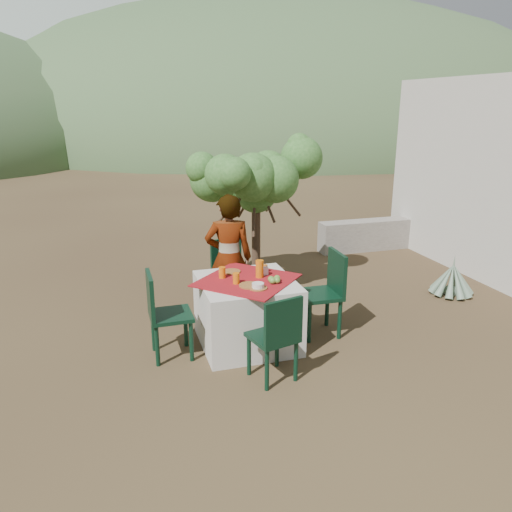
{
  "coord_description": "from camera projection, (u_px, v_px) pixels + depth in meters",
  "views": [
    {
      "loc": [
        -1.31,
        -4.54,
        2.6
      ],
      "look_at": [
        0.29,
        0.79,
        0.89
      ],
      "focal_mm": 35.0,
      "sensor_mm": 36.0,
      "label": 1
    }
  ],
  "objects": [
    {
      "name": "agave",
      "position": [
        452.0,
        280.0,
        7.03
      ],
      "size": [
        0.61,
        0.61,
        0.65
      ],
      "rotation": [
        0.0,
        0.0,
        0.2
      ],
      "color": "slate",
      "rests_on": "ground"
    },
    {
      "name": "person",
      "position": [
        229.0,
        258.0,
        6.08
      ],
      "size": [
        0.64,
        0.48,
        1.58
      ],
      "primitive_type": "imported",
      "rotation": [
        0.0,
        0.0,
        2.96
      ],
      "color": "#8C6651",
      "rests_on": "ground"
    },
    {
      "name": "table",
      "position": [
        247.0,
        312.0,
        5.54
      ],
      "size": [
        1.3,
        1.3,
        0.76
      ],
      "color": "silver",
      "rests_on": "ground"
    },
    {
      "name": "chair_far",
      "position": [
        230.0,
        271.0,
        6.44
      ],
      "size": [
        0.52,
        0.52,
        0.94
      ],
      "rotation": [
        0.0,
        0.0,
        0.22
      ],
      "color": "black",
      "rests_on": "ground"
    },
    {
      "name": "plate_far",
      "position": [
        232.0,
        272.0,
        5.67
      ],
      "size": [
        0.2,
        0.2,
        0.01
      ],
      "primitive_type": "cylinder",
      "color": "brown",
      "rests_on": "table"
    },
    {
      "name": "chair_near",
      "position": [
        277.0,
        335.0,
        4.73
      ],
      "size": [
        0.5,
        0.5,
        0.89
      ],
      "rotation": [
        0.0,
        0.0,
        3.39
      ],
      "color": "black",
      "rests_on": "ground"
    },
    {
      "name": "plate_near",
      "position": [
        250.0,
        285.0,
        5.24
      ],
      "size": [
        0.23,
        0.23,
        0.01
      ],
      "primitive_type": "cylinder",
      "color": "brown",
      "rests_on": "table"
    },
    {
      "name": "jar_right",
      "position": [
        265.0,
        268.0,
        5.67
      ],
      "size": [
        0.05,
        0.05,
        0.08
      ],
      "primitive_type": "cylinder",
      "color": "#C26B22",
      "rests_on": "table"
    },
    {
      "name": "fruit_cluster",
      "position": [
        274.0,
        280.0,
        5.32
      ],
      "size": [
        0.14,
        0.13,
        0.07
      ],
      "color": "olive",
      "rests_on": "table"
    },
    {
      "name": "napkin_holder",
      "position": [
        265.0,
        271.0,
        5.56
      ],
      "size": [
        0.08,
        0.06,
        0.09
      ],
      "primitive_type": "cube",
      "rotation": [
        0.0,
        0.0,
        0.24
      ],
      "color": "silver",
      "rests_on": "table"
    },
    {
      "name": "jar_left",
      "position": [
        266.0,
        271.0,
        5.58
      ],
      "size": [
        0.05,
        0.05,
        0.08
      ],
      "primitive_type": "cylinder",
      "color": "#C26B22",
      "rests_on": "table"
    },
    {
      "name": "ground",
      "position": [
        251.0,
        360.0,
        5.27
      ],
      "size": [
        160.0,
        160.0,
        0.0
      ],
      "primitive_type": "plane",
      "color": "#372519",
      "rests_on": "ground"
    },
    {
      "name": "stone_wall",
      "position": [
        386.0,
        234.0,
        9.3
      ],
      "size": [
        2.6,
        0.35,
        0.55
      ],
      "primitive_type": "cube",
      "color": "gray",
      "rests_on": "ground"
    },
    {
      "name": "shrub_tree",
      "position": [
        259.0,
        185.0,
        6.9
      ],
      "size": [
        1.63,
        1.6,
        1.92
      ],
      "color": "#463323",
      "rests_on": "ground"
    },
    {
      "name": "bowl_plate",
      "position": [
        258.0,
        288.0,
        5.17
      ],
      "size": [
        0.2,
        0.2,
        0.01
      ],
      "primitive_type": "cylinder",
      "color": "brown",
      "rests_on": "table"
    },
    {
      "name": "hill_far_center",
      "position": [
        75.0,
        129.0,
        51.79
      ],
      "size": [
        60.0,
        60.0,
        24.0
      ],
      "primitive_type": "ellipsoid",
      "color": "slate",
      "rests_on": "ground"
    },
    {
      "name": "hill_far_right",
      "position": [
        378.0,
        128.0,
        55.09
      ],
      "size": [
        36.0,
        36.0,
        14.0
      ],
      "primitive_type": "ellipsoid",
      "color": "slate",
      "rests_on": "ground"
    },
    {
      "name": "juice_pitcher",
      "position": [
        260.0,
        269.0,
        5.48
      ],
      "size": [
        0.09,
        0.09,
        0.19
      ],
      "primitive_type": "cylinder",
      "color": "orange",
      "rests_on": "table"
    },
    {
      "name": "chair_right",
      "position": [
        326.0,
        289.0,
        5.75
      ],
      "size": [
        0.47,
        0.47,
        0.99
      ],
      "rotation": [
        0.0,
        0.0,
        4.68
      ],
      "color": "black",
      "rests_on": "ground"
    },
    {
      "name": "glass_far",
      "position": [
        222.0,
        272.0,
        5.47
      ],
      "size": [
        0.08,
        0.08,
        0.12
      ],
      "primitive_type": "cylinder",
      "color": "orange",
      "rests_on": "table"
    },
    {
      "name": "white_bowl",
      "position": [
        258.0,
        285.0,
        5.16
      ],
      "size": [
        0.13,
        0.13,
        0.05
      ],
      "primitive_type": "cylinder",
      "color": "silver",
      "rests_on": "bowl_plate"
    },
    {
      "name": "hill_near_right",
      "position": [
        269.0,
        136.0,
        41.54
      ],
      "size": [
        48.0,
        48.0,
        20.0
      ],
      "primitive_type": "ellipsoid",
      "color": "#375932",
      "rests_on": "ground"
    },
    {
      "name": "chair_left",
      "position": [
        163.0,
        311.0,
        5.2
      ],
      "size": [
        0.44,
        0.44,
        0.94
      ],
      "rotation": [
        0.0,
        0.0,
        1.58
      ],
      "color": "black",
      "rests_on": "ground"
    },
    {
      "name": "glass_near",
      "position": [
        236.0,
        278.0,
        5.29
      ],
      "size": [
        0.07,
        0.07,
        0.12
      ],
      "primitive_type": "cylinder",
      "color": "orange",
      "rests_on": "table"
    }
  ]
}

